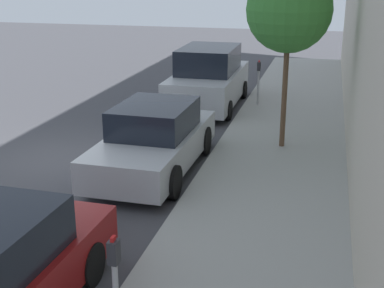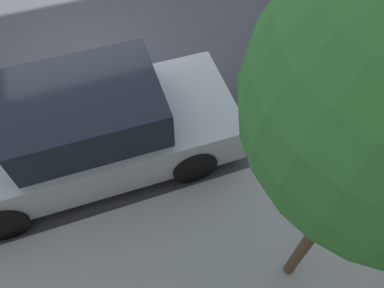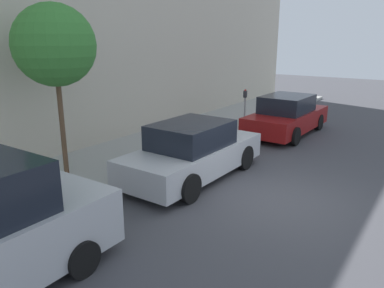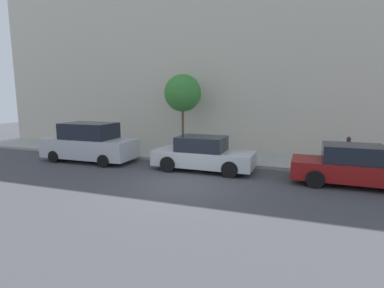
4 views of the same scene
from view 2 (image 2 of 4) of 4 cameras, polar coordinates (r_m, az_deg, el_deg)
ground_plane at (r=7.99m, az=-16.80°, el=12.07°), size 60.00×60.00×0.00m
parked_sedan_second at (r=5.77m, az=-15.59°, el=1.90°), size 1.92×4.53×1.54m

